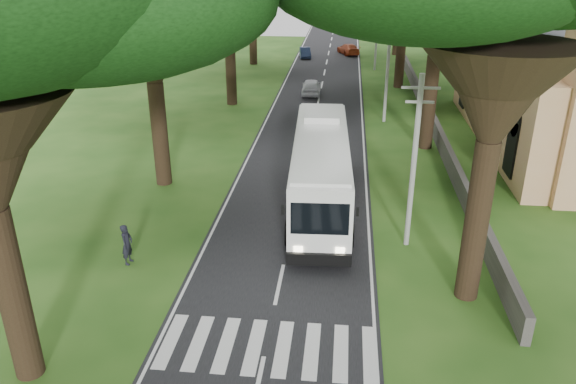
# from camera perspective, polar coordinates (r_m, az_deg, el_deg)

# --- Properties ---
(ground) EXTENTS (140.00, 140.00, 0.00)m
(ground) POSITION_cam_1_polar(r_m,az_deg,el_deg) (21.83, -1.51, -12.22)
(ground) COLOR #224915
(ground) RESTS_ON ground
(road) EXTENTS (8.00, 120.00, 0.04)m
(road) POSITION_cam_1_polar(r_m,az_deg,el_deg) (44.45, 2.64, 7.04)
(road) COLOR black
(road) RESTS_ON ground
(crosswalk) EXTENTS (8.00, 3.00, 0.01)m
(crosswalk) POSITION_cam_1_polar(r_m,az_deg,el_deg) (20.26, -2.26, -15.53)
(crosswalk) COLOR silver
(crosswalk) RESTS_ON ground
(property_wall) EXTENTS (0.35, 50.00, 1.20)m
(property_wall) POSITION_cam_1_polar(r_m,az_deg,el_deg) (43.76, 14.50, 6.83)
(property_wall) COLOR #383533
(property_wall) RESTS_ON ground
(pole_near) EXTENTS (1.60, 0.24, 8.00)m
(pole_near) POSITION_cam_1_polar(r_m,az_deg,el_deg) (25.23, 12.68, 3.15)
(pole_near) COLOR gray
(pole_near) RESTS_ON ground
(pole_mid) EXTENTS (1.60, 0.24, 8.00)m
(pole_mid) POSITION_cam_1_polar(r_m,az_deg,el_deg) (44.45, 10.08, 12.25)
(pole_mid) COLOR gray
(pole_mid) RESTS_ON ground
(pole_far) EXTENTS (1.60, 0.24, 8.00)m
(pole_far) POSITION_cam_1_polar(r_m,az_deg,el_deg) (64.15, 9.02, 15.81)
(pole_far) COLOR gray
(pole_far) RESTS_ON ground
(coach_bus) EXTENTS (3.58, 13.41, 3.92)m
(coach_bus) POSITION_cam_1_polar(r_m,az_deg,el_deg) (29.45, 3.34, 2.42)
(coach_bus) COLOR white
(coach_bus) RESTS_ON ground
(distant_car_a) EXTENTS (1.86, 4.33, 1.46)m
(distant_car_a) POSITION_cam_1_polar(r_m,az_deg,el_deg) (53.05, 2.39, 10.66)
(distant_car_a) COLOR silver
(distant_car_a) RESTS_ON road
(distant_car_b) EXTENTS (1.76, 3.77, 1.19)m
(distant_car_b) POSITION_cam_1_polar(r_m,az_deg,el_deg) (71.38, 1.74, 13.98)
(distant_car_b) COLOR navy
(distant_car_b) RESTS_ON road
(distant_car_c) EXTENTS (3.26, 4.86, 1.31)m
(distant_car_c) POSITION_cam_1_polar(r_m,az_deg,el_deg) (73.94, 6.15, 14.25)
(distant_car_c) COLOR #9F3817
(distant_car_c) RESTS_ON road
(pedestrian) EXTENTS (0.51, 0.72, 1.86)m
(pedestrian) POSITION_cam_1_polar(r_m,az_deg,el_deg) (25.43, -16.04, -5.12)
(pedestrian) COLOR black
(pedestrian) RESTS_ON ground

